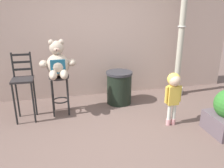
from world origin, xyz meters
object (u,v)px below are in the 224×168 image
object	(u,v)px
teddy_bear	(58,63)
child_walking	(174,88)
trash_bin	(119,87)
lamppost	(180,50)
bar_chair_empty	(23,84)
bar_stool_with_teddy	(60,87)

from	to	relation	value
teddy_bear	child_walking	world-z (taller)	teddy_bear
trash_bin	lamppost	distance (m)	1.61
teddy_bear	child_walking	bearing A→B (deg)	-25.19
bar_chair_empty	trash_bin	bearing A→B (deg)	10.32
teddy_bear	child_walking	distance (m)	2.07
bar_stool_with_teddy	child_walking	xyz separation A→B (m)	(1.85, -0.90, 0.15)
bar_stool_with_teddy	teddy_bear	world-z (taller)	teddy_bear
bar_stool_with_teddy	bar_chair_empty	xyz separation A→B (m)	(-0.62, -0.11, 0.15)
bar_stool_with_teddy	lamppost	size ratio (longest dim) A/B	0.28
child_walking	lamppost	size ratio (longest dim) A/B	0.35
bar_stool_with_teddy	trash_bin	world-z (taller)	bar_stool_with_teddy
teddy_bear	lamppost	size ratio (longest dim) A/B	0.25
child_walking	trash_bin	bearing A→B (deg)	-73.48
child_walking	lamppost	distance (m)	1.58
trash_bin	bar_chair_empty	bearing A→B (deg)	-169.68
child_walking	teddy_bear	bearing A→B (deg)	-38.09
child_walking	trash_bin	xyz separation A→B (m)	(-0.63, 1.13, -0.33)
child_walking	trash_bin	distance (m)	1.33
bar_chair_empty	lamppost	bearing A→B (deg)	9.08
child_walking	bar_chair_empty	xyz separation A→B (m)	(-2.47, 0.79, 0.00)
teddy_bear	trash_bin	distance (m)	1.40
lamppost	bar_chair_empty	distance (m)	3.33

